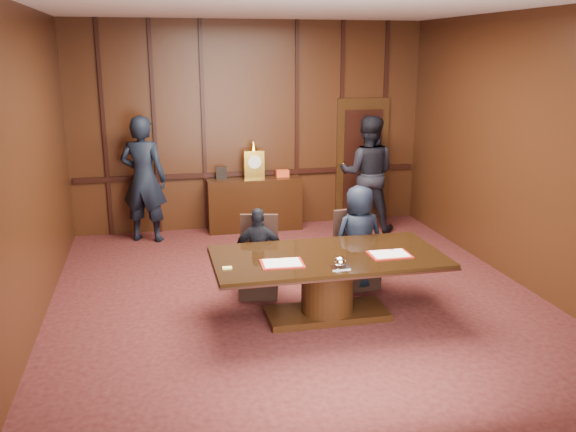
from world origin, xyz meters
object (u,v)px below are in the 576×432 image
(sideboard, at_px, (254,202))
(witness_right, at_px, (367,174))
(witness_left, at_px, (144,179))
(signatory_right, at_px, (359,238))
(signatory_left, at_px, (259,253))
(conference_table, at_px, (328,275))

(sideboard, xyz_separation_m, witness_right, (1.88, -0.44, 0.50))
(witness_left, distance_m, witness_right, 3.71)
(witness_right, bearing_deg, sideboard, 8.69)
(signatory_right, height_order, witness_left, witness_left)
(witness_right, bearing_deg, signatory_left, 69.31)
(witness_left, bearing_deg, conference_table, 140.41)
(conference_table, bearing_deg, signatory_right, 50.91)
(conference_table, xyz_separation_m, signatory_right, (0.65, 0.80, 0.17))
(conference_table, bearing_deg, witness_left, 119.98)
(sideboard, bearing_deg, signatory_left, -98.51)
(signatory_left, bearing_deg, conference_table, 139.63)
(signatory_left, xyz_separation_m, witness_left, (-1.38, 2.72, 0.45))
(signatory_left, relative_size, witness_right, 0.58)
(sideboard, xyz_separation_m, witness_left, (-1.82, -0.24, 0.53))
(witness_left, relative_size, witness_right, 1.04)
(conference_table, height_order, signatory_right, signatory_right)
(sideboard, bearing_deg, signatory_right, -73.85)
(signatory_left, bearing_deg, witness_right, -122.12)
(conference_table, relative_size, signatory_left, 2.30)
(conference_table, height_order, witness_right, witness_right)
(sideboard, height_order, witness_left, witness_left)
(signatory_left, distance_m, witness_right, 3.45)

